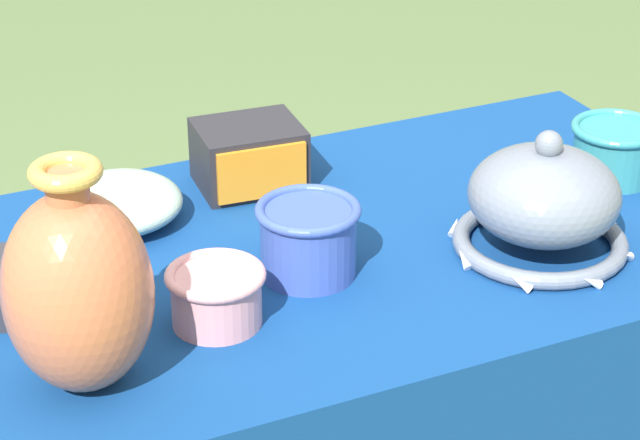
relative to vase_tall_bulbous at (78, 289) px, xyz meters
The scene contains 9 objects.
display_table 0.38m from the vase_tall_bulbous, 28.04° to the left, with size 1.26×0.62×0.75m.
vase_tall_bulbous is the anchor object (origin of this frame).
vase_dome_bell 0.60m from the vase_tall_bulbous, ahead, with size 0.23×0.23×0.16m.
mosaic_tile_box 0.50m from the vase_tall_bulbous, 47.88° to the left, with size 0.15×0.13×0.09m.
pot_squat_charcoal 0.21m from the vase_tall_bulbous, 99.32° to the left, with size 0.12×0.12×0.05m, color #2D2D33.
cup_wide_cobalt 0.33m from the vase_tall_bulbous, 19.94° to the left, with size 0.13×0.13×0.09m.
cup_wide_rose 0.19m from the vase_tall_bulbous, 17.81° to the left, with size 0.11×0.11×0.07m.
cup_wide_teal 0.82m from the vase_tall_bulbous, 12.50° to the left, with size 0.12×0.12×0.08m.
bowl_shallow_celadon 0.37m from the vase_tall_bulbous, 67.96° to the left, with size 0.17×0.17×0.06m, color #A8CCB7.
Camera 1 is at (-0.52, -1.25, 1.51)m, focal length 70.00 mm.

